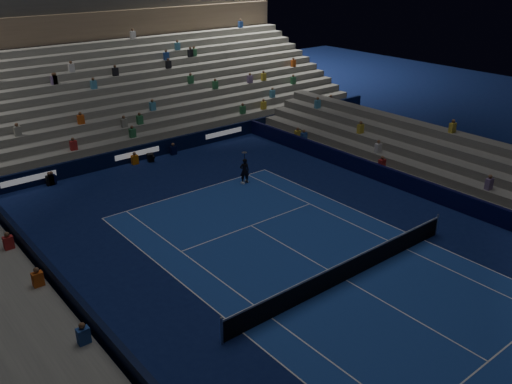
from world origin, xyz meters
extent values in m
plane|color=#0C174A|center=(0.00, 0.00, 0.00)|extent=(90.00, 90.00, 0.00)
cube|color=#1B3E97|center=(0.00, 0.00, 0.01)|extent=(10.97, 23.77, 0.01)
cube|color=black|center=(0.00, 18.50, 0.50)|extent=(44.00, 0.25, 1.00)
cube|color=black|center=(9.70, 0.00, 0.50)|extent=(0.25, 37.00, 1.00)
cube|color=black|center=(-9.70, 0.00, 0.50)|extent=(0.25, 37.00, 1.00)
cube|color=gray|center=(0.00, 19.50, 0.25)|extent=(44.00, 1.00, 0.50)
cube|color=gray|center=(0.00, 20.50, 0.50)|extent=(44.00, 1.00, 1.00)
cube|color=gray|center=(0.00, 21.50, 0.75)|extent=(44.00, 1.00, 1.50)
cube|color=gray|center=(0.00, 22.50, 1.00)|extent=(44.00, 1.00, 2.00)
cube|color=gray|center=(0.00, 23.50, 1.25)|extent=(44.00, 1.00, 2.50)
cube|color=gray|center=(0.00, 24.50, 1.50)|extent=(44.00, 1.00, 3.00)
cube|color=gray|center=(0.00, 25.50, 1.75)|extent=(44.00, 1.00, 3.50)
cube|color=gray|center=(0.00, 26.50, 2.00)|extent=(44.00, 1.00, 4.00)
cube|color=gray|center=(0.00, 27.50, 2.25)|extent=(44.00, 1.00, 4.50)
cube|color=gray|center=(0.00, 28.50, 2.50)|extent=(44.00, 1.00, 5.00)
cube|color=gray|center=(0.00, 29.50, 2.75)|extent=(44.00, 1.00, 5.50)
cube|color=gray|center=(0.00, 30.50, 3.00)|extent=(44.00, 1.00, 6.00)
cube|color=#846C51|center=(0.00, 31.60, 7.10)|extent=(44.00, 0.60, 2.20)
cube|color=slate|center=(10.50, 0.00, 0.25)|extent=(1.00, 37.00, 0.50)
cube|color=slate|center=(11.50, 0.00, 0.50)|extent=(1.00, 37.00, 1.00)
cube|color=slate|center=(12.50, 0.00, 0.75)|extent=(1.00, 37.00, 1.50)
cube|color=slate|center=(13.50, 0.00, 1.00)|extent=(1.00, 37.00, 2.00)
cylinder|color=#B2B2B7|center=(-6.40, 0.00, 0.55)|extent=(0.10, 0.10, 1.10)
cylinder|color=#B2B2B7|center=(6.40, 0.00, 0.55)|extent=(0.10, 0.10, 1.10)
cube|color=black|center=(0.00, 0.00, 0.45)|extent=(12.80, 0.03, 0.90)
cube|color=white|center=(0.00, 0.00, 0.94)|extent=(12.80, 0.04, 0.08)
imported|color=black|center=(3.19, 11.02, 0.77)|extent=(0.66, 0.56, 1.54)
cube|color=black|center=(0.65, 17.83, 0.26)|extent=(0.51, 0.57, 0.52)
cylinder|color=black|center=(0.65, 17.42, 0.42)|extent=(0.25, 0.38, 0.16)
camera|label=1|loc=(-15.14, -12.67, 12.58)|focal=38.15mm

